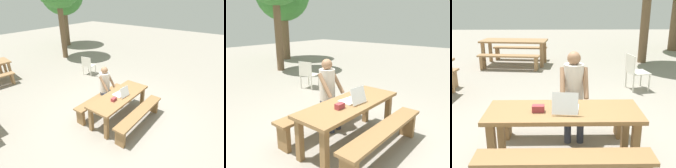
% 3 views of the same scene
% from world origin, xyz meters
% --- Properties ---
extents(ground_plane, '(30.00, 30.00, 0.00)m').
position_xyz_m(ground_plane, '(0.00, 0.00, 0.00)').
color(ground_plane, gray).
extents(picnic_table_front, '(1.88, 0.68, 0.70)m').
position_xyz_m(picnic_table_front, '(0.00, 0.00, 0.59)').
color(picnic_table_front, olive).
rests_on(picnic_table_front, ground).
extents(bench_near, '(1.86, 0.30, 0.47)m').
position_xyz_m(bench_near, '(0.00, -0.62, 0.35)').
color(bench_near, olive).
rests_on(bench_near, ground).
extents(bench_far, '(1.86, 0.30, 0.47)m').
position_xyz_m(bench_far, '(0.00, 0.62, 0.35)').
color(bench_far, olive).
rests_on(bench_far, ground).
extents(laptop, '(0.34, 0.37, 0.27)m').
position_xyz_m(laptop, '(0.03, -0.05, 0.77)').
color(laptop, white).
rests_on(laptop, picnic_table_front).
extents(small_pouch, '(0.14, 0.08, 0.08)m').
position_xyz_m(small_pouch, '(-0.30, -0.05, 0.74)').
color(small_pouch, '#993338').
rests_on(small_pouch, picnic_table_front).
extents(person_seated, '(0.39, 0.40, 1.30)m').
position_xyz_m(person_seated, '(0.15, 0.58, 0.75)').
color(person_seated, '#333847').
rests_on(person_seated, ground).
extents(plastic_chair, '(0.52, 0.52, 0.81)m').
position_xyz_m(plastic_chair, '(1.65, 2.77, 0.44)').
color(plastic_chair, silver).
rests_on(plastic_chair, ground).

